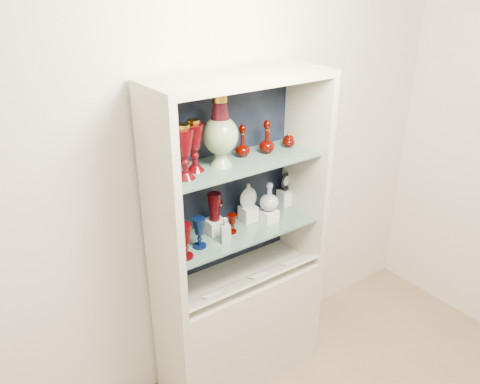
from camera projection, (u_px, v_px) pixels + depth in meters
wall_back at (218, 163)px, 2.69m from camera, size 3.50×0.02×2.80m
cabinet_base at (240, 325)px, 2.95m from camera, size 1.00×0.40×0.75m
cabinet_back_panel at (221, 177)px, 2.70m from camera, size 0.98×0.02×1.15m
cabinet_side_left at (161, 211)px, 2.30m from camera, size 0.04×0.40×1.15m
cabinet_side_right at (305, 169)px, 2.81m from camera, size 0.04×0.40×1.15m
cabinet_top_cap at (240, 78)px, 2.31m from camera, size 1.00×0.40×0.04m
shelf_lower at (238, 231)px, 2.69m from camera, size 0.92×0.34×0.01m
shelf_upper at (238, 163)px, 2.51m from camera, size 0.92×0.34×0.01m
label_ledge at (251, 280)px, 2.70m from camera, size 0.92×0.17×0.09m
label_card_0 at (212, 295)px, 2.55m from camera, size 0.10×0.06×0.03m
label_card_1 at (257, 275)px, 2.72m from camera, size 0.10×0.06×0.03m
label_card_2 at (289, 262)px, 2.85m from camera, size 0.10×0.06×0.03m
pedestal_lamp_left at (184, 152)px, 2.25m from camera, size 0.11×0.11×0.27m
pedestal_lamp_right at (194, 146)px, 2.34m from camera, size 0.14×0.14×0.27m
enamel_urn at (220, 130)px, 2.39m from camera, size 0.24×0.24×0.38m
ruby_decanter_a at (243, 139)px, 2.54m from camera, size 0.09×0.09×0.20m
ruby_decanter_b at (267, 136)px, 2.60m from camera, size 0.11×0.11×0.20m
lidded_bowl at (289, 140)px, 2.72m from camera, size 0.10×0.10×0.08m
cobalt_goblet at (199, 233)px, 2.48m from camera, size 0.09×0.09×0.17m
ruby_goblet_tall at (185, 241)px, 2.39m from camera, size 0.09×0.09×0.19m
ruby_goblet_small at (232, 224)px, 2.64m from camera, size 0.07×0.07×0.11m
riser_ruby_pitcher at (215, 226)px, 2.65m from camera, size 0.10×0.10×0.08m
ruby_pitcher at (214, 207)px, 2.60m from camera, size 0.13×0.09×0.16m
clear_square_bottle at (225, 230)px, 2.54m from camera, size 0.07×0.07×0.15m
riser_flat_flask at (248, 213)px, 2.78m from camera, size 0.09×0.09×0.09m
flat_flask at (248, 195)px, 2.73m from camera, size 0.11×0.06×0.15m
riser_clear_round_decanter at (269, 215)px, 2.78m from camera, size 0.09×0.09×0.07m
clear_round_decanter at (269, 197)px, 2.73m from camera, size 0.12×0.12×0.17m
riser_cameo_medallion at (285, 197)px, 2.97m from camera, size 0.08×0.08×0.10m
cameo_medallion at (286, 181)px, 2.93m from camera, size 0.11×0.06×0.12m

